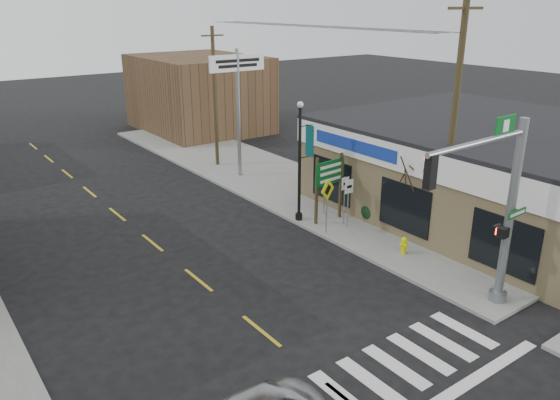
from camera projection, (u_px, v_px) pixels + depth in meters
sidewalk_right at (306, 193)px, 28.34m from camera, size 6.00×38.00×0.13m
center_line at (198, 280)px, 19.56m from camera, size 0.12×56.00×0.01m
crosswalk at (341, 396)px, 13.80m from camera, size 11.00×2.20×0.01m
thrift_store at (493, 171)px, 25.42m from camera, size 12.00×14.00×4.00m
bldg_distant_right at (199, 93)px, 41.96m from camera, size 8.00×10.00×5.60m
traffic_signal_pole at (499, 198)px, 16.32m from camera, size 4.94×0.38×6.25m
guide_sign at (330, 179)px, 23.93m from camera, size 1.73×0.14×3.02m
fire_hydrant at (404, 245)px, 21.22m from camera, size 0.22×0.22×0.70m
ped_crossing_sign at (327, 196)px, 22.68m from camera, size 0.94×0.07×2.42m
lamp_post at (301, 153)px, 23.66m from camera, size 0.69×0.55×5.34m
dance_center_sign at (238, 82)px, 29.29m from camera, size 3.28×0.21×6.98m
bare_tree at (417, 163)px, 21.50m from camera, size 2.10×2.10×4.19m
shrub_front at (466, 241)px, 21.28m from camera, size 1.23×1.23×0.93m
shrub_back at (374, 210)px, 24.51m from camera, size 1.21×1.21×0.91m
utility_pole_near at (453, 122)px, 20.71m from camera, size 1.69×0.25×9.69m
utility_pole_far at (215, 96)px, 31.71m from camera, size 1.40×0.21×8.03m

